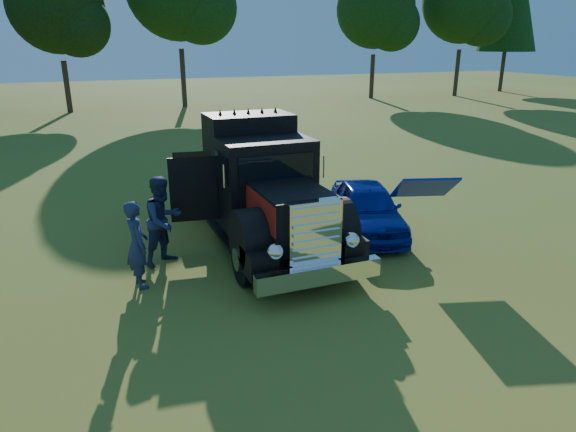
{
  "coord_description": "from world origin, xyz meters",
  "views": [
    {
      "loc": [
        -3.15,
        -9.25,
        4.68
      ],
      "look_at": [
        0.67,
        0.45,
        1.11
      ],
      "focal_mm": 32.0,
      "sensor_mm": 36.0,
      "label": 1
    }
  ],
  "objects_px": {
    "hotrod_coupe": "(367,208)",
    "spectator_near": "(137,244)",
    "diamond_t_truck": "(261,191)",
    "spectator_far": "(164,220)"
  },
  "relations": [
    {
      "from": "hotrod_coupe",
      "to": "spectator_near",
      "type": "height_order",
      "value": "hotrod_coupe"
    },
    {
      "from": "spectator_near",
      "to": "spectator_far",
      "type": "distance_m",
      "value": 1.19
    },
    {
      "from": "diamond_t_truck",
      "to": "hotrod_coupe",
      "type": "height_order",
      "value": "diamond_t_truck"
    },
    {
      "from": "hotrod_coupe",
      "to": "spectator_near",
      "type": "relative_size",
      "value": 2.39
    },
    {
      "from": "diamond_t_truck",
      "to": "spectator_far",
      "type": "height_order",
      "value": "diamond_t_truck"
    },
    {
      "from": "hotrod_coupe",
      "to": "spectator_far",
      "type": "xyz_separation_m",
      "value": [
        -5.11,
        -0.07,
        0.34
      ]
    },
    {
      "from": "hotrod_coupe",
      "to": "spectator_far",
      "type": "bearing_deg",
      "value": -179.23
    },
    {
      "from": "spectator_near",
      "to": "spectator_far",
      "type": "height_order",
      "value": "spectator_far"
    },
    {
      "from": "diamond_t_truck",
      "to": "spectator_far",
      "type": "bearing_deg",
      "value": -169.75
    },
    {
      "from": "spectator_near",
      "to": "spectator_far",
      "type": "relative_size",
      "value": 0.9
    }
  ]
}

